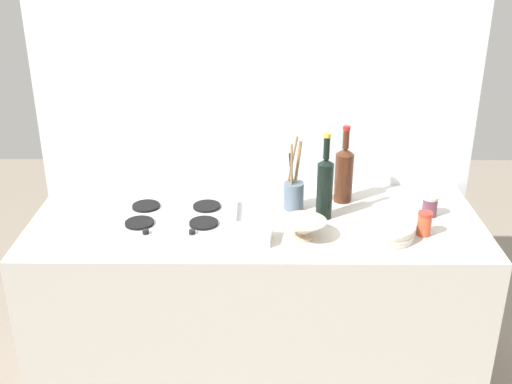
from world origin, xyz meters
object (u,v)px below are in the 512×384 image
(plate_stack, at_px, (381,229))
(wine_bottle_leftmost, at_px, (325,186))
(butter_dish, at_px, (251,234))
(utensil_crock, at_px, (294,193))
(mixing_bowl, at_px, (304,228))
(condiment_jar_rear, at_px, (424,223))
(wine_bottle_mid_left, at_px, (344,173))
(stovetop_hob, at_px, (174,218))
(condiment_jar_front, at_px, (430,206))

(plate_stack, relative_size, wine_bottle_leftmost, 0.72)
(butter_dish, bearing_deg, utensil_crock, 58.45)
(mixing_bowl, distance_m, condiment_jar_rear, 0.46)
(wine_bottle_mid_left, bearing_deg, butter_dish, -137.11)
(wine_bottle_leftmost, bearing_deg, mixing_bowl, -117.39)
(butter_dish, distance_m, condiment_jar_rear, 0.66)
(wine_bottle_mid_left, bearing_deg, utensil_crock, -160.17)
(stovetop_hob, height_order, mixing_bowl, mixing_bowl)
(wine_bottle_mid_left, height_order, utensil_crock, wine_bottle_mid_left)
(butter_dish, bearing_deg, mixing_bowl, 6.19)
(wine_bottle_leftmost, distance_m, utensil_crock, 0.16)
(plate_stack, xyz_separation_m, butter_dish, (-0.50, -0.04, -0.00))
(stovetop_hob, distance_m, mixing_bowl, 0.52)
(stovetop_hob, height_order, plate_stack, plate_stack)
(stovetop_hob, bearing_deg, utensil_crock, 14.15)
(utensil_crock, distance_m, condiment_jar_rear, 0.54)
(condiment_jar_front, bearing_deg, wine_bottle_leftmost, -177.60)
(plate_stack, relative_size, utensil_crock, 0.82)
(wine_bottle_leftmost, distance_m, condiment_jar_rear, 0.41)
(wine_bottle_leftmost, height_order, butter_dish, wine_bottle_leftmost)
(stovetop_hob, xyz_separation_m, butter_dish, (0.31, -0.16, 0.01))
(wine_bottle_leftmost, relative_size, condiment_jar_rear, 3.79)
(stovetop_hob, xyz_separation_m, condiment_jar_rear, (0.97, -0.11, 0.03))
(stovetop_hob, distance_m, butter_dish, 0.35)
(utensil_crock, bearing_deg, wine_bottle_mid_left, 19.83)
(wine_bottle_mid_left, height_order, condiment_jar_rear, wine_bottle_mid_left)
(wine_bottle_mid_left, height_order, mixing_bowl, wine_bottle_mid_left)
(mixing_bowl, height_order, condiment_jar_front, condiment_jar_front)
(plate_stack, height_order, utensil_crock, utensil_crock)
(stovetop_hob, xyz_separation_m, plate_stack, (0.80, -0.12, 0.01))
(stovetop_hob, relative_size, utensil_crock, 1.59)
(mixing_bowl, relative_size, butter_dish, 1.09)
(wine_bottle_leftmost, distance_m, butter_dish, 0.37)
(butter_dish, distance_m, utensil_crock, 0.33)
(wine_bottle_leftmost, bearing_deg, wine_bottle_mid_left, 59.09)
(wine_bottle_leftmost, xyz_separation_m, mixing_bowl, (-0.09, -0.18, -0.10))
(wine_bottle_mid_left, height_order, butter_dish, wine_bottle_mid_left)
(mixing_bowl, bearing_deg, condiment_jar_rear, 3.60)
(stovetop_hob, bearing_deg, condiment_jar_rear, -6.54)
(plate_stack, relative_size, mixing_bowl, 1.48)
(wine_bottle_mid_left, bearing_deg, mixing_bowl, -119.09)
(plate_stack, bearing_deg, utensil_crock, 143.59)
(condiment_jar_front, bearing_deg, plate_stack, -142.42)
(plate_stack, xyz_separation_m, wine_bottle_leftmost, (-0.21, 0.16, 0.11))
(butter_dish, distance_m, condiment_jar_front, 0.75)
(plate_stack, distance_m, utensil_crock, 0.40)
(stovetop_hob, relative_size, wine_bottle_mid_left, 1.50)
(mixing_bowl, bearing_deg, butter_dish, -173.81)
(stovetop_hob, relative_size, condiment_jar_front, 5.84)
(utensil_crock, bearing_deg, wine_bottle_leftmost, -35.18)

